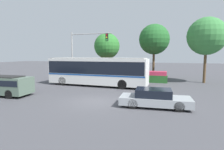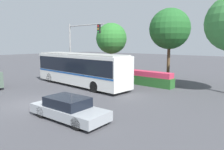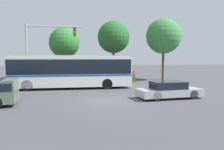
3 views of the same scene
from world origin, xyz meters
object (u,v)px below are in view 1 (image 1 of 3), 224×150
object	(u,v)px
suv_left_lane	(2,84)
street_tree_centre	(154,39)
sedan_foreground	(155,98)
city_bus	(97,70)
traffic_light_pole	(82,49)
street_tree_left	(107,46)
street_tree_right	(206,36)

from	to	relation	value
suv_left_lane	street_tree_centre	xyz separation A→B (m)	(11.83, 14.61, 4.71)
sedan_foreground	suv_left_lane	bearing A→B (deg)	177.70
city_bus	traffic_light_pole	bearing A→B (deg)	-35.45
sedan_foreground	traffic_light_pole	bearing A→B (deg)	133.85
street_tree_left	street_tree_centre	xyz separation A→B (m)	(6.43, 2.02, 0.94)
sedan_foreground	street_tree_left	xyz separation A→B (m)	(-7.61, 12.27, 4.18)
street_tree_left	street_tree_right	size ratio (longest dim) A/B	0.81
city_bus	street_tree_right	distance (m)	14.11
street_tree_left	street_tree_right	bearing A→B (deg)	1.87
suv_left_lane	street_tree_centre	distance (m)	19.38
sedan_foreground	street_tree_centre	world-z (taller)	street_tree_centre
street_tree_right	sedan_foreground	bearing A→B (deg)	-112.45
street_tree_centre	street_tree_right	bearing A→B (deg)	-14.01
suv_left_lane	city_bus	bearing A→B (deg)	46.44
traffic_light_pole	street_tree_right	bearing A→B (deg)	13.55
street_tree_centre	street_tree_right	xyz separation A→B (m)	(6.43, -1.60, 0.10)
sedan_foreground	suv_left_lane	size ratio (longest dim) A/B	0.94
street_tree_right	street_tree_left	bearing A→B (deg)	-178.13
city_bus	street_tree_centre	xyz separation A→B (m)	(5.76, 7.51, 3.88)
street_tree_centre	city_bus	bearing A→B (deg)	-127.49
city_bus	suv_left_lane	xyz separation A→B (m)	(-6.07, -7.10, -0.83)
city_bus	traffic_light_pole	distance (m)	4.48
suv_left_lane	street_tree_left	xyz separation A→B (m)	(5.41, 12.59, 3.78)
street_tree_left	street_tree_centre	world-z (taller)	street_tree_centre
traffic_light_pole	city_bus	bearing A→B (deg)	-37.47
street_tree_left	street_tree_right	xyz separation A→B (m)	(12.85, 0.42, 1.04)
suv_left_lane	traffic_light_pole	world-z (taller)	traffic_light_pole
street_tree_right	street_tree_centre	bearing A→B (deg)	165.99
traffic_light_pole	street_tree_centre	distance (m)	10.26
street_tree_right	suv_left_lane	bearing A→B (deg)	-144.53
sedan_foreground	street_tree_centre	size ratio (longest dim) A/B	0.62
suv_left_lane	street_tree_left	distance (m)	14.21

